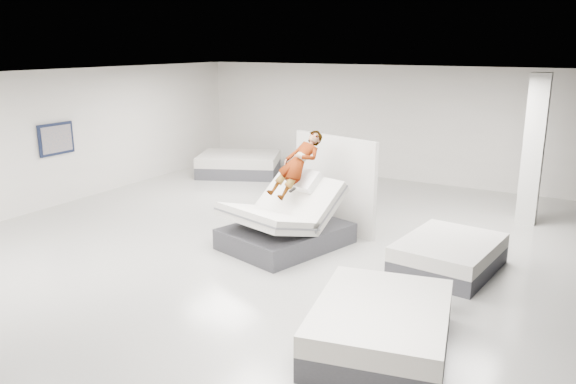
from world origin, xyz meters
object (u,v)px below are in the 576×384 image
at_px(person, 297,176).
at_px(remote, 292,190).
at_px(flat_bed_right_far, 449,255).
at_px(wall_poster, 56,139).
at_px(divider_panel, 334,183).
at_px(hero_bed, 285,224).
at_px(flat_bed_right_near, 381,327).
at_px(flat_bed_left_far, 239,164).
at_px(column, 533,150).

bearing_deg(person, remote, -57.85).
distance_m(flat_bed_right_far, wall_poster, 9.24).
height_order(remote, wall_poster, wall_poster).
height_order(person, flat_bed_right_far, person).
distance_m(person, divider_panel, 1.19).
bearing_deg(hero_bed, divider_panel, 76.23).
bearing_deg(wall_poster, flat_bed_right_near, -15.47).
bearing_deg(wall_poster, flat_bed_left_far, 68.36).
bearing_deg(person, flat_bed_left_far, 151.19).
xyz_separation_m(remote, wall_poster, (-6.32, -0.06, 0.44)).
bearing_deg(flat_bed_right_near, hero_bed, 137.76).
bearing_deg(divider_panel, flat_bed_left_far, 162.81).
height_order(column, wall_poster, column).
distance_m(person, flat_bed_right_near, 4.22).
xyz_separation_m(flat_bed_right_far, flat_bed_left_far, (-7.24, 4.24, 0.05)).
bearing_deg(flat_bed_right_far, hero_bed, -172.78).
bearing_deg(remote, hero_bed, 173.53).
relative_size(remote, wall_poster, 0.15).
bearing_deg(person, column, 59.66).
height_order(hero_bed, divider_panel, divider_panel).
xyz_separation_m(flat_bed_right_far, wall_poster, (-9.13, -0.53, 1.33)).
height_order(divider_panel, flat_bed_right_far, divider_panel).
height_order(hero_bed, remote, hero_bed).
height_order(divider_panel, wall_poster, wall_poster).
xyz_separation_m(person, flat_bed_right_near, (2.83, -2.96, -1.02)).
relative_size(person, wall_poster, 1.61).
bearing_deg(flat_bed_right_near, remote, 136.61).
bearing_deg(divider_panel, flat_bed_right_near, -40.06).
height_order(person, divider_panel, divider_panel).
bearing_deg(column, remote, -132.52).
xyz_separation_m(hero_bed, flat_bed_left_far, (-4.23, 4.62, -0.13)).
height_order(flat_bed_right_near, column, column).
bearing_deg(remote, column, 63.59).
bearing_deg(flat_bed_right_far, remote, -170.56).
height_order(hero_bed, column, column).
height_order(remote, flat_bed_left_far, remote).
xyz_separation_m(person, flat_bed_right_far, (2.92, 0.07, -1.06)).
bearing_deg(hero_bed, flat_bed_right_near, -42.24).
height_order(divider_panel, flat_bed_left_far, divider_panel).
xyz_separation_m(divider_panel, flat_bed_left_far, (-4.58, 3.19, -0.67)).
bearing_deg(column, flat_bed_right_near, -97.87).
xyz_separation_m(hero_bed, column, (3.82, 3.85, 1.16)).
distance_m(person, flat_bed_right_far, 3.11).
relative_size(hero_bed, flat_bed_right_near, 1.07).
bearing_deg(column, hero_bed, -134.72).
bearing_deg(wall_poster, remote, 0.57).
xyz_separation_m(divider_panel, flat_bed_right_far, (2.66, -1.04, -0.72)).
xyz_separation_m(column, wall_poster, (-9.93, -4.00, 0.00)).
relative_size(divider_panel, flat_bed_left_far, 0.78).
height_order(flat_bed_right_far, column, column).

